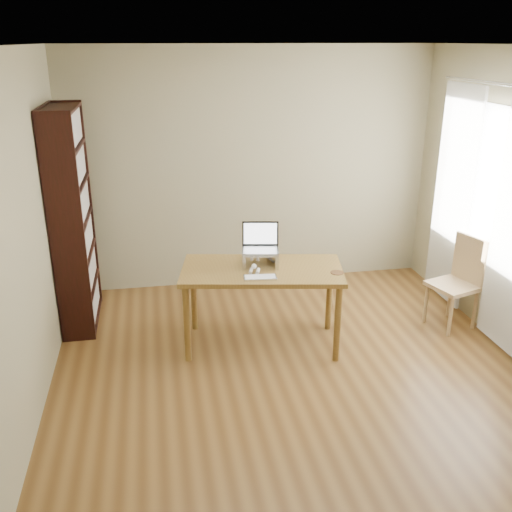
{
  "coord_description": "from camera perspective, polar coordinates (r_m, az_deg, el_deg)",
  "views": [
    {
      "loc": [
        -1.07,
        -3.81,
        2.64
      ],
      "look_at": [
        -0.23,
        0.73,
        0.88
      ],
      "focal_mm": 40.0,
      "sensor_mm": 36.0,
      "label": 1
    }
  ],
  "objects": [
    {
      "name": "coaster",
      "position": [
        4.97,
        8.11,
        -1.65
      ],
      "size": [
        0.11,
        0.11,
        0.01
      ],
      "primitive_type": "cylinder",
      "color": "brown",
      "rests_on": "desk"
    },
    {
      "name": "laptop",
      "position": [
        5.08,
        0.32,
        1.32
      ],
      "size": [
        0.36,
        0.33,
        0.23
      ],
      "rotation": [
        0.0,
        0.0,
        -0.18
      ],
      "color": "silver",
      "rests_on": "laptop_stand"
    },
    {
      "name": "desk",
      "position": [
        5.05,
        0.61,
        -2.26
      ],
      "size": [
        1.52,
        0.95,
        0.75
      ],
      "rotation": [
        0.0,
        0.0,
        -0.18
      ],
      "color": "brown",
      "rests_on": "ground"
    },
    {
      "name": "laptop_stand",
      "position": [
        5.06,
        0.44,
        -0.04
      ],
      "size": [
        0.32,
        0.25,
        0.13
      ],
      "rotation": [
        0.0,
        0.0,
        -0.18
      ],
      "color": "silver",
      "rests_on": "desk"
    },
    {
      "name": "keyboard",
      "position": [
        4.8,
        0.42,
        -2.16
      ],
      "size": [
        0.29,
        0.15,
        0.02
      ],
      "rotation": [
        0.0,
        0.0,
        -0.1
      ],
      "color": "silver",
      "rests_on": "desk"
    },
    {
      "name": "room",
      "position": [
        4.2,
        5.27,
        2.21
      ],
      "size": [
        4.04,
        4.54,
        2.64
      ],
      "color": "#563616",
      "rests_on": "ground"
    },
    {
      "name": "curtains",
      "position": [
        5.69,
        21.75,
        4.4
      ],
      "size": [
        0.03,
        1.9,
        2.25
      ],
      "color": "white",
      "rests_on": "ground"
    },
    {
      "name": "bookshelf",
      "position": [
        5.65,
        -17.84,
        3.5
      ],
      "size": [
        0.3,
        0.9,
        2.1
      ],
      "color": "black",
      "rests_on": "ground"
    },
    {
      "name": "chair",
      "position": [
        5.8,
        19.75,
        -2.27
      ],
      "size": [
        0.5,
        0.5,
        0.89
      ],
      "rotation": [
        0.0,
        0.0,
        0.31
      ],
      "color": "tan",
      "rests_on": "ground"
    },
    {
      "name": "cat",
      "position": [
        5.09,
        -0.03,
        -0.15
      ],
      "size": [
        0.24,
        0.48,
        0.15
      ],
      "rotation": [
        0.0,
        0.0,
        -0.31
      ],
      "color": "#3F3931",
      "rests_on": "desk"
    }
  ]
}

